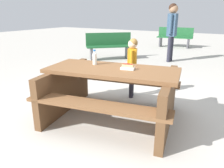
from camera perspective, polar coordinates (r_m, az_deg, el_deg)
ground_plane at (r=3.27m, az=0.00°, el=-8.78°), size 30.00×30.00×0.00m
picnic_table at (r=3.09m, az=0.00°, el=-1.41°), size 2.04×1.73×0.75m
soda_bottle at (r=3.22m, az=-4.56°, el=6.85°), size 0.06×0.06×0.22m
hotdog_tray at (r=2.95m, az=4.13°, el=4.43°), size 0.20×0.15×0.08m
child_in_coat at (r=3.87m, az=5.33°, el=6.16°), size 0.19×0.25×1.06m
park_bench_near at (r=7.23m, az=-0.72°, el=10.04°), size 1.36×1.32×0.85m
park_bench_far at (r=10.22m, az=16.10°, el=11.76°), size 1.53×0.55×0.85m
bystander_adult at (r=7.05m, az=15.45°, el=14.59°), size 0.27×0.43×1.74m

